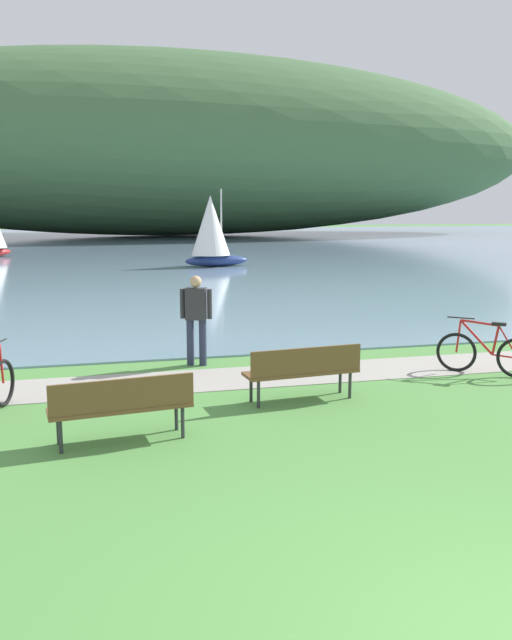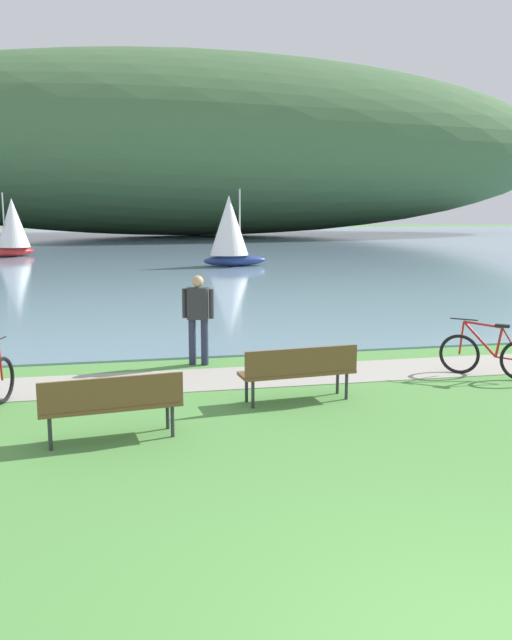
% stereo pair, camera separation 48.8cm
% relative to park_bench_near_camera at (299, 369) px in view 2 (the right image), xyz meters
% --- Properties ---
extents(bay_water, '(180.00, 80.00, 0.04)m').
position_rel_park_bench_near_camera_xyz_m(bay_water, '(-0.22, 43.26, -0.50)').
color(bay_water, '#7A99B2').
rests_on(bay_water, ground).
extents(distant_hillside, '(81.17, 28.00, 18.09)m').
position_rel_park_bench_near_camera_xyz_m(distant_hillside, '(5.15, 60.10, 8.56)').
color(distant_hillside, '#42663D').
rests_on(distant_hillside, bay_water).
extents(shoreline_path, '(60.00, 1.50, 0.01)m').
position_rel_park_bench_near_camera_xyz_m(shoreline_path, '(-0.22, 1.62, -0.52)').
color(shoreline_path, '#A39E93').
rests_on(shoreline_path, ground).
extents(park_bench_near_camera, '(1.84, 0.66, 0.88)m').
position_rel_park_bench_near_camera_xyz_m(park_bench_near_camera, '(0.00, 0.00, 0.00)').
color(park_bench_near_camera, brown).
rests_on(park_bench_near_camera, ground).
extents(park_bench_further_along, '(1.84, 0.69, 0.88)m').
position_rel_park_bench_near_camera_xyz_m(park_bench_further_along, '(-2.80, -1.19, 0.00)').
color(park_bench_further_along, brown).
rests_on(park_bench_further_along, ground).
extents(bicycle_beside_path, '(1.37, 1.21, 1.01)m').
position_rel_park_bench_near_camera_xyz_m(bicycle_beside_path, '(3.69, 0.78, -0.12)').
color(bicycle_beside_path, black).
rests_on(bicycle_beside_path, ground).
extents(person_at_shoreline, '(0.58, 0.34, 1.71)m').
position_rel_park_bench_near_camera_xyz_m(person_at_shoreline, '(-1.22, 2.75, 0.46)').
color(person_at_shoreline, '#282D47').
rests_on(person_at_shoreline, ground).
extents(sailboat_nearest_to_shore, '(3.11, 2.85, 3.76)m').
position_rel_park_bench_near_camera_xyz_m(sailboat_nearest_to_shore, '(-8.84, 32.15, 1.29)').
color(sailboat_nearest_to_shore, '#B22323').
rests_on(sailboat_nearest_to_shore, bay_water).
extents(sailboat_mid_bay, '(3.32, 2.12, 3.81)m').
position_rel_park_bench_near_camera_xyz_m(sailboat_mid_bay, '(2.74, 23.08, 1.31)').
color(sailboat_mid_bay, navy).
rests_on(sailboat_mid_bay, bay_water).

